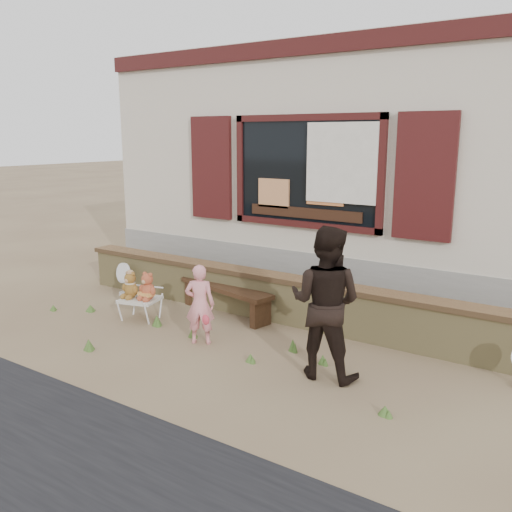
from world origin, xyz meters
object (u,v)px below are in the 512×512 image
Objects in this scene: teddy_bear_right at (148,285)px; child at (200,304)px; adult at (325,303)px; teddy_bear_left at (131,284)px; bench at (226,293)px; folding_chair at (140,300)px.

child is (1.16, -0.26, -0.00)m from teddy_bear_right.
adult reaches higher than teddy_bear_right.
adult reaches higher than teddy_bear_left.
bench is at bearing -96.66° from child.
teddy_bear_left is 3.19m from adult.
teddy_bear_left is at bearing -125.45° from bench.
adult reaches higher than folding_chair.
teddy_bear_left is 0.38× the size of child.
teddy_bear_left is at bearing -35.33° from child.
child is (1.43, -0.19, 0.00)m from teddy_bear_left.
adult is (2.16, -1.09, 0.52)m from bench.
folding_chair is 0.27m from teddy_bear_right.
bench is 1.03× the size of adult.
teddy_bear_left is 1.44m from child.
teddy_bear_left is (-1.01, -0.91, 0.20)m from bench.
adult reaches higher than bench.
child is at bearing -56.51° from bench.
adult is (3.17, -0.18, 0.33)m from teddy_bear_left.
teddy_bear_right is at bearing -118.82° from bench.
teddy_bear_right reaches higher than teddy_bear_left.
teddy_bear_right is 1.19m from child.
child is (0.42, -1.10, 0.20)m from bench.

